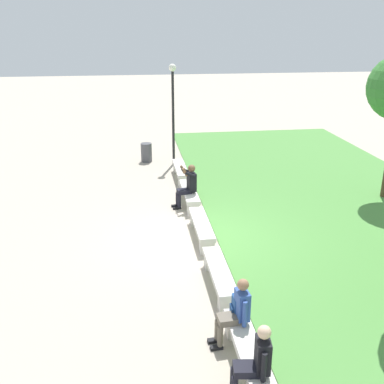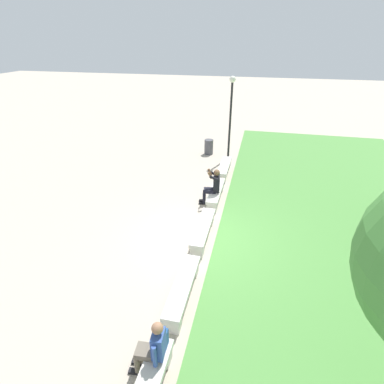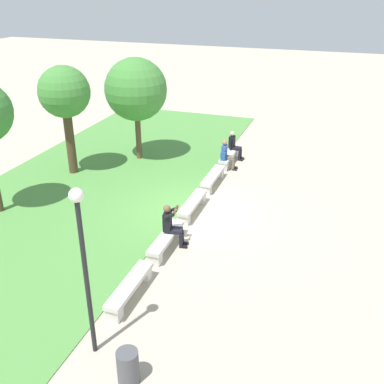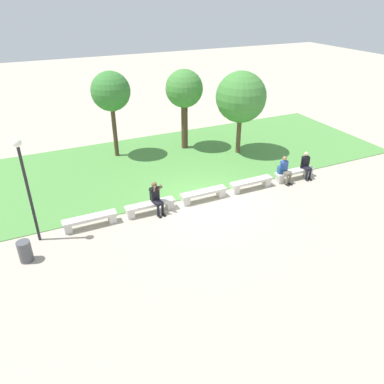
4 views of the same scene
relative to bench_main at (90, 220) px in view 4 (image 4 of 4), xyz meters
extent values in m
plane|color=#B2A593|center=(4.79, 0.00, -0.30)|extent=(80.00, 80.00, 0.00)
cube|color=#518E42|center=(4.79, 4.38, -0.29)|extent=(23.61, 8.00, 0.03)
cube|color=beige|center=(0.00, 0.00, 0.09)|extent=(2.02, 0.40, 0.12)
cube|color=beige|center=(-0.83, 0.00, -0.14)|extent=(0.28, 0.34, 0.33)
cube|color=beige|center=(0.83, 0.00, -0.14)|extent=(0.28, 0.34, 0.33)
cube|color=beige|center=(2.40, 0.00, 0.09)|extent=(2.02, 0.40, 0.12)
cube|color=beige|center=(1.57, 0.00, -0.14)|extent=(0.28, 0.34, 0.33)
cube|color=beige|center=(3.23, 0.00, -0.14)|extent=(0.28, 0.34, 0.33)
cube|color=beige|center=(4.79, 0.00, 0.09)|extent=(2.02, 0.40, 0.12)
cube|color=beige|center=(3.96, 0.00, -0.14)|extent=(0.28, 0.34, 0.33)
cube|color=beige|center=(5.62, 0.00, -0.14)|extent=(0.28, 0.34, 0.33)
cube|color=beige|center=(7.19, 0.00, 0.09)|extent=(2.02, 0.40, 0.12)
cube|color=beige|center=(6.36, 0.00, -0.14)|extent=(0.28, 0.34, 0.33)
cube|color=beige|center=(8.02, 0.00, -0.14)|extent=(0.28, 0.34, 0.33)
cube|color=beige|center=(9.59, 0.00, 0.09)|extent=(2.02, 0.40, 0.12)
cube|color=beige|center=(8.76, 0.00, -0.14)|extent=(0.28, 0.34, 0.33)
cube|color=beige|center=(10.42, 0.00, -0.14)|extent=(0.28, 0.34, 0.33)
cube|color=black|center=(2.60, -0.46, -0.27)|extent=(0.14, 0.25, 0.06)
cylinder|color=black|center=(2.59, -0.39, -0.06)|extent=(0.11, 0.11, 0.42)
cube|color=black|center=(2.80, -0.43, -0.27)|extent=(0.14, 0.25, 0.06)
cylinder|color=black|center=(2.79, -0.36, -0.06)|extent=(0.11, 0.11, 0.42)
cube|color=black|center=(2.66, -0.19, 0.21)|extent=(0.36, 0.46, 0.12)
cube|color=black|center=(2.62, 0.04, 0.49)|extent=(0.37, 0.27, 0.56)
sphere|color=brown|center=(2.62, 0.04, 0.91)|extent=(0.22, 0.22, 0.22)
cylinder|color=black|center=(2.45, -0.09, 0.78)|extent=(0.14, 0.32, 0.21)
cylinder|color=brown|center=(2.54, -0.22, 0.86)|extent=(0.09, 0.19, 0.27)
cylinder|color=black|center=(2.83, -0.03, 0.78)|extent=(0.14, 0.32, 0.21)
cylinder|color=brown|center=(2.78, -0.18, 0.86)|extent=(0.13, 0.20, 0.27)
cube|color=black|center=(2.67, -0.26, 0.90)|extent=(0.15, 0.04, 0.08)
cube|color=black|center=(8.88, -0.43, -0.27)|extent=(0.12, 0.23, 0.06)
cylinder|color=#6B6051|center=(8.88, -0.37, -0.06)|extent=(0.10, 0.10, 0.42)
cube|color=black|center=(9.06, -0.41, -0.27)|extent=(0.12, 0.23, 0.06)
cylinder|color=#6B6051|center=(9.06, -0.35, -0.06)|extent=(0.10, 0.10, 0.42)
cube|color=#6B6051|center=(8.95, -0.18, 0.21)|extent=(0.31, 0.42, 0.12)
cube|color=#33519E|center=(8.94, 0.04, 0.47)|extent=(0.33, 0.22, 0.52)
sphere|color=#9E7051|center=(8.94, 0.04, 0.86)|extent=(0.20, 0.20, 0.20)
cylinder|color=#33519E|center=(8.74, 0.00, 0.42)|extent=(0.08, 0.08, 0.48)
cylinder|color=#33519E|center=(9.14, 0.04, 0.42)|extent=(0.08, 0.08, 0.48)
cube|color=black|center=(10.04, -0.41, -0.27)|extent=(0.13, 0.23, 0.06)
cylinder|color=black|center=(10.04, -0.35, -0.06)|extent=(0.10, 0.10, 0.42)
cube|color=black|center=(10.21, -0.43, -0.27)|extent=(0.13, 0.23, 0.06)
cylinder|color=black|center=(10.22, -0.37, -0.06)|extent=(0.10, 0.10, 0.42)
cube|color=black|center=(10.15, -0.18, 0.21)|extent=(0.33, 0.43, 0.12)
cube|color=black|center=(10.18, 0.04, 0.47)|extent=(0.34, 0.24, 0.52)
sphere|color=beige|center=(10.18, 0.04, 0.86)|extent=(0.20, 0.20, 0.20)
cylinder|color=black|center=(9.98, 0.04, 0.42)|extent=(0.08, 0.08, 0.48)
cylinder|color=black|center=(10.38, 0.00, 0.42)|extent=(0.08, 0.08, 0.48)
cube|color=#234C8C|center=(8.78, 0.02, 0.33)|extent=(0.28, 0.20, 0.36)
cube|color=navy|center=(8.78, -0.09, 0.26)|extent=(0.20, 0.06, 0.16)
torus|color=black|center=(8.78, 0.02, 0.53)|extent=(0.10, 0.02, 0.10)
cylinder|color=#4C3826|center=(2.72, 6.27, 1.14)|extent=(0.22, 0.22, 2.88)
sphere|color=#387A33|center=(2.72, 6.27, 3.17)|extent=(1.97, 1.97, 1.97)
cylinder|color=#4C3826|center=(6.49, 5.77, 1.07)|extent=(0.36, 0.36, 2.74)
sphere|color=#428438|center=(6.49, 5.77, 3.04)|extent=(1.98, 1.98, 1.98)
cylinder|color=brown|center=(8.85, 3.90, 0.84)|extent=(0.24, 0.24, 2.28)
sphere|color=#428438|center=(8.85, 3.90, 2.76)|extent=(2.61, 2.61, 2.61)
cylinder|color=#4C4C51|center=(-2.34, -1.12, 0.07)|extent=(0.44, 0.44, 0.75)
cylinder|color=black|center=(-1.84, -0.06, 1.49)|extent=(0.10, 0.10, 3.58)
sphere|color=white|center=(-1.84, -0.06, 3.41)|extent=(0.28, 0.28, 0.28)
camera|label=1|loc=(15.21, -1.68, 4.94)|focal=42.00mm
camera|label=2|loc=(12.02, 1.34, 5.11)|focal=28.00mm
camera|label=3|loc=(-8.02, -4.41, 6.94)|focal=42.00mm
camera|label=4|loc=(-1.54, -12.36, 7.68)|focal=35.00mm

